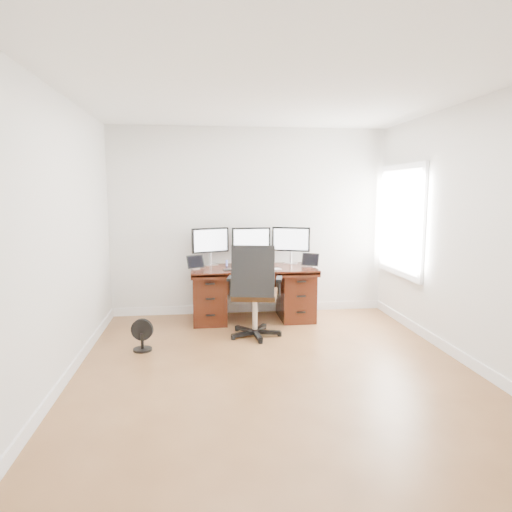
{
  "coord_description": "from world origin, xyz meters",
  "views": [
    {
      "loc": [
        -0.72,
        -4.36,
        1.78
      ],
      "look_at": [
        0.0,
        1.5,
        0.95
      ],
      "focal_mm": 32.0,
      "sensor_mm": 36.0,
      "label": 1
    }
  ],
  "objects": [
    {
      "name": "desk",
      "position": [
        0.0,
        1.83,
        0.4
      ],
      "size": [
        1.7,
        0.8,
        0.75
      ],
      "color": "#3C160C",
      "rests_on": "ground"
    },
    {
      "name": "tablet_right",
      "position": [
        0.79,
        1.75,
        0.84
      ],
      "size": [
        0.24,
        0.18,
        0.19
      ],
      "rotation": [
        0.0,
        0.0,
        -0.56
      ],
      "color": "silver",
      "rests_on": "desk"
    },
    {
      "name": "trackpad",
      "position": [
        0.28,
        1.6,
        0.76
      ],
      "size": [
        0.16,
        0.16,
        0.01
      ],
      "primitive_type": "cube",
      "rotation": [
        0.0,
        0.0,
        0.2
      ],
      "color": "silver",
      "rests_on": "desk"
    },
    {
      "name": "figurine_yellow",
      "position": [
        -0.24,
        1.95,
        0.8
      ],
      "size": [
        0.04,
        0.04,
        0.09
      ],
      "color": "tan",
      "rests_on": "desk"
    },
    {
      "name": "tablet_left",
      "position": [
        -0.79,
        1.75,
        0.84
      ],
      "size": [
        0.25,
        0.16,
        0.19
      ],
      "rotation": [
        0.0,
        0.0,
        0.45
      ],
      "color": "silver",
      "rests_on": "desk"
    },
    {
      "name": "phone",
      "position": [
        -0.01,
        1.81,
        0.76
      ],
      "size": [
        0.13,
        0.08,
        0.01
      ],
      "primitive_type": "cube",
      "rotation": [
        0.0,
        0.0,
        -0.11
      ],
      "color": "black",
      "rests_on": "desk"
    },
    {
      "name": "keyboard",
      "position": [
        0.01,
        1.57,
        0.76
      ],
      "size": [
        0.33,
        0.19,
        0.01
      ],
      "primitive_type": "cube",
      "rotation": [
        0.0,
        0.0,
        -0.18
      ],
      "color": "white",
      "rests_on": "desk"
    },
    {
      "name": "floor_fan",
      "position": [
        -1.39,
        0.72,
        0.18
      ],
      "size": [
        0.25,
        0.21,
        0.36
      ],
      "rotation": [
        0.0,
        0.0,
        -0.21
      ],
      "color": "black",
      "rests_on": "ground"
    },
    {
      "name": "figurine_pink",
      "position": [
        -0.12,
        1.95,
        0.8
      ],
      "size": [
        0.04,
        0.04,
        0.09
      ],
      "color": "pink",
      "rests_on": "desk"
    },
    {
      "name": "back_wall",
      "position": [
        0.0,
        2.25,
        1.35
      ],
      "size": [
        4.0,
        0.1,
        2.7
      ],
      "primitive_type": "cube",
      "color": "silver",
      "rests_on": "ground"
    },
    {
      "name": "ground",
      "position": [
        0.0,
        0.0,
        0.0
      ],
      "size": [
        4.5,
        4.5,
        0.0
      ],
      "primitive_type": "plane",
      "color": "brown",
      "rests_on": "ground"
    },
    {
      "name": "right_wall",
      "position": [
        2.0,
        0.11,
        1.35
      ],
      "size": [
        0.1,
        4.5,
        2.7
      ],
      "color": "silver",
      "rests_on": "ground"
    },
    {
      "name": "monitor_center",
      "position": [
        0.0,
        2.07,
        1.09
      ],
      "size": [
        0.55,
        0.15,
        0.53
      ],
      "rotation": [
        0.0,
        0.0,
        0.06
      ],
      "color": "silver",
      "rests_on": "desk"
    },
    {
      "name": "figurine_orange",
      "position": [
        0.14,
        1.95,
        0.8
      ],
      "size": [
        0.04,
        0.04,
        0.09
      ],
      "color": "#E47343",
      "rests_on": "desk"
    },
    {
      "name": "office_chair",
      "position": [
        -0.08,
        1.04,
        0.38
      ],
      "size": [
        0.73,
        0.73,
        1.16
      ],
      "rotation": [
        0.0,
        0.0,
        -0.21
      ],
      "color": "black",
      "rests_on": "ground"
    },
    {
      "name": "drawing_tablet",
      "position": [
        -0.32,
        1.63,
        0.76
      ],
      "size": [
        0.22,
        0.15,
        0.01
      ],
      "primitive_type": "cube",
      "rotation": [
        0.0,
        0.0,
        0.13
      ],
      "color": "black",
      "rests_on": "desk"
    },
    {
      "name": "monitor_right",
      "position": [
        0.58,
        2.07,
        1.09
      ],
      "size": [
        0.52,
        0.24,
        0.53
      ],
      "rotation": [
        0.0,
        0.0,
        -0.39
      ],
      "color": "silver",
      "rests_on": "desk"
    },
    {
      "name": "figurine_blue",
      "position": [
        -0.36,
        1.95,
        0.8
      ],
      "size": [
        0.04,
        0.04,
        0.09
      ],
      "color": "#6378E5",
      "rests_on": "desk"
    },
    {
      "name": "monitor_left",
      "position": [
        -0.58,
        2.07,
        1.09
      ],
      "size": [
        0.52,
        0.24,
        0.53
      ],
      "rotation": [
        0.0,
        0.0,
        0.38
      ],
      "color": "silver",
      "rests_on": "desk"
    }
  ]
}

